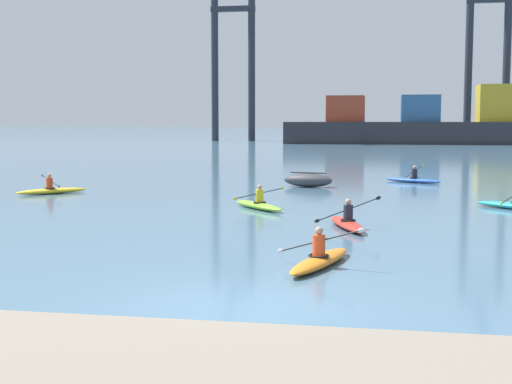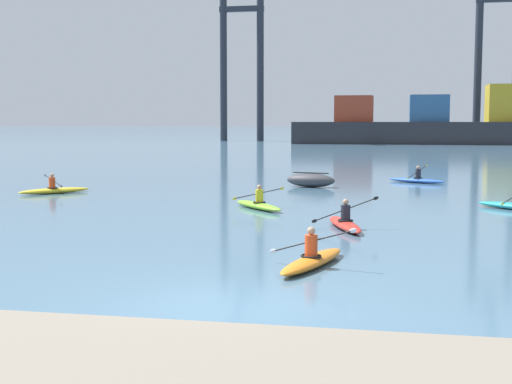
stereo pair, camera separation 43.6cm
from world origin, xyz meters
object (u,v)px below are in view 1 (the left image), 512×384
object	(u,v)px
gantry_crane_west	(233,36)
capsized_dinghy	(308,180)
kayak_yellow	(52,190)
container_barge	(422,125)
gantry_crane_west_mid	(489,28)
kayak_orange	(320,259)
kayak_blue	(413,179)
kayak_lime	(258,205)
kayak_red	(347,223)

from	to	relation	value
gantry_crane_west	capsized_dinghy	size ratio (longest dim) A/B	12.86
capsized_dinghy	kayak_yellow	size ratio (longest dim) A/B	0.96
container_barge	gantry_crane_west_mid	bearing A→B (deg)	42.25
kayak_orange	gantry_crane_west	bearing A→B (deg)	103.13
gantry_crane_west	kayak_blue	xyz separation A→B (m)	(27.01, -79.03, -17.49)
kayak_lime	kayak_blue	world-z (taller)	kayak_blue
kayak_orange	capsized_dinghy	bearing A→B (deg)	96.79
container_barge	kayak_orange	world-z (taller)	container_barge
container_barge	gantry_crane_west	xyz separation A→B (m)	(-31.00, 10.60, 14.93)
kayak_blue	kayak_orange	size ratio (longest dim) A/B	0.94
gantry_crane_west_mid	kayak_orange	bearing A→B (deg)	-99.76
kayak_lime	kayak_yellow	xyz separation A→B (m)	(-10.55, 3.96, 0.00)
gantry_crane_west	kayak_red	world-z (taller)	gantry_crane_west
capsized_dinghy	kayak_red	xyz separation A→B (m)	(2.72, -13.96, -0.18)
kayak_lime	kayak_red	size ratio (longest dim) A/B	0.88
container_barge	gantry_crane_west_mid	distance (m)	20.70
kayak_lime	kayak_yellow	bearing A→B (deg)	159.44
container_barge	kayak_yellow	world-z (taller)	container_barge
kayak_blue	kayak_yellow	xyz separation A→B (m)	(-16.92, -9.19, 0.00)
capsized_dinghy	kayak_lime	xyz separation A→B (m)	(-0.93, -9.56, -0.18)
gantry_crane_west	kayak_orange	bearing A→B (deg)	-76.87
gantry_crane_west	kayak_lime	world-z (taller)	gantry_crane_west
kayak_red	gantry_crane_west_mid	bearing A→B (deg)	79.82
gantry_crane_west	kayak_yellow	bearing A→B (deg)	-83.48
gantry_crane_west_mid	kayak_orange	xyz separation A→B (m)	(-17.46, -101.54, -17.76)
gantry_crane_west	kayak_lime	bearing A→B (deg)	-77.38
gantry_crane_west	kayak_blue	distance (m)	85.33
kayak_orange	kayak_yellow	distance (m)	20.04
gantry_crane_west_mid	kayak_red	size ratio (longest dim) A/B	10.72
gantry_crane_west	kayak_red	distance (m)	101.11
kayak_blue	gantry_crane_west_mid	bearing A→B (deg)	79.52
kayak_orange	kayak_yellow	xyz separation A→B (m)	(-13.86, 14.47, 0.00)
gantry_crane_west	kayak_yellow	world-z (taller)	gantry_crane_west
gantry_crane_west_mid	kayak_lime	distance (m)	95.04
gantry_crane_west	kayak_lime	distance (m)	96.06
gantry_crane_west	kayak_yellow	xyz separation A→B (m)	(10.09, -88.22, -17.49)
gantry_crane_west	kayak_orange	size ratio (longest dim) A/B	10.44
container_barge	kayak_red	xyz separation A→B (m)	(-6.73, -85.98, -2.56)
capsized_dinghy	kayak_blue	bearing A→B (deg)	33.38
kayak_blue	kayak_yellow	bearing A→B (deg)	-151.49
container_barge	gantry_crane_west_mid	xyz separation A→B (m)	(10.40, 9.45, 15.20)
container_barge	kayak_yellow	xyz separation A→B (m)	(-20.92, -77.62, -2.56)
gantry_crane_west_mid	container_barge	bearing A→B (deg)	-137.75
container_barge	kayak_red	size ratio (longest dim) A/B	11.66
kayak_lime	gantry_crane_west	bearing A→B (deg)	102.62
gantry_crane_west	gantry_crane_west_mid	world-z (taller)	gantry_crane_west_mid
gantry_crane_west_mid	kayak_blue	world-z (taller)	gantry_crane_west_mid
gantry_crane_west_mid	kayak_orange	distance (m)	104.55
gantry_crane_west_mid	kayak_yellow	size ratio (longest dim) A/B	12.62
kayak_blue	container_barge	bearing A→B (deg)	86.66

